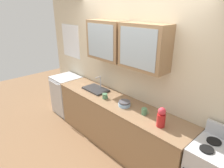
{
  "coord_description": "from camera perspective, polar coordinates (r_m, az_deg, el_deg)",
  "views": [
    {
      "loc": [
        2.11,
        -2.08,
        2.4
      ],
      "look_at": [
        -0.12,
        0.0,
        1.17
      ],
      "focal_mm": 31.44,
      "sensor_mm": 36.0,
      "label": 1
    }
  ],
  "objects": [
    {
      "name": "cup_near_sink",
      "position": [
        3.4,
        -2.05,
        -3.55
      ],
      "size": [
        0.12,
        0.09,
        0.09
      ],
      "color": "#4C7F59",
      "rests_on": "counter"
    },
    {
      "name": "ground_plane",
      "position": [
        3.81,
        1.25,
        -17.08
      ],
      "size": [
        10.0,
        10.0,
        0.0
      ],
      "primitive_type": "plane",
      "color": "brown"
    },
    {
      "name": "cup_near_bowls",
      "position": [
        2.96,
        9.34,
        -7.88
      ],
      "size": [
        0.12,
        0.08,
        0.1
      ],
      "color": "#4C7F59",
      "rests_on": "counter"
    },
    {
      "name": "vase",
      "position": [
        2.69,
        14.13,
        -9.42
      ],
      "size": [
        0.11,
        0.11,
        0.28
      ],
      "color": "#B21E1E",
      "rests_on": "counter"
    },
    {
      "name": "dishwasher",
      "position": [
        4.73,
        -12.96,
        -3.04
      ],
      "size": [
        0.57,
        0.59,
        0.89
      ],
      "color": "silver",
      "rests_on": "ground_plane"
    },
    {
      "name": "back_wall_unit",
      "position": [
        3.34,
        5.25,
        4.99
      ],
      "size": [
        4.97,
        0.42,
        2.67
      ],
      "color": "beige",
      "rests_on": "ground_plane"
    },
    {
      "name": "counter",
      "position": [
        3.55,
        1.31,
        -11.46
      ],
      "size": [
        2.72,
        0.61,
        0.89
      ],
      "color": "#93704C",
      "rests_on": "ground_plane"
    },
    {
      "name": "bowl_stack",
      "position": [
        3.16,
        3.63,
        -5.71
      ],
      "size": [
        0.19,
        0.19,
        0.08
      ],
      "color": "#8CB7E0",
      "rests_on": "counter"
    },
    {
      "name": "sink_faucet",
      "position": [
        3.76,
        -4.71,
        -1.43
      ],
      "size": [
        0.49,
        0.31,
        0.25
      ],
      "color": "#2D2D30",
      "rests_on": "counter"
    }
  ]
}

